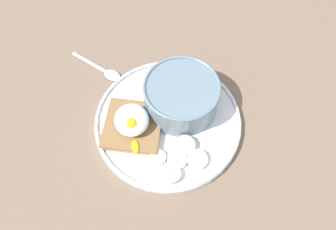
# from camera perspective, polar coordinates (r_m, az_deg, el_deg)

# --- Properties ---
(ground_plane) EXTENTS (1.20, 1.20, 0.02)m
(ground_plane) POSITION_cam_1_polar(r_m,az_deg,el_deg) (0.61, -0.00, -1.83)
(ground_plane) COLOR #715C4B
(ground_plane) RESTS_ON ground
(plate) EXTENTS (0.27, 0.27, 0.02)m
(plate) POSITION_cam_1_polar(r_m,az_deg,el_deg) (0.60, -0.00, -1.03)
(plate) COLOR white
(plate) RESTS_ON ground_plane
(oatmeal_bowl) EXTENTS (0.14, 0.14, 0.06)m
(oatmeal_bowl) POSITION_cam_1_polar(r_m,az_deg,el_deg) (0.58, 2.33, 3.35)
(oatmeal_bowl) COLOR slate
(oatmeal_bowl) RESTS_ON plate
(toast_slice) EXTENTS (0.13, 0.13, 0.02)m
(toast_slice) POSITION_cam_1_polar(r_m,az_deg,el_deg) (0.58, -6.14, -1.93)
(toast_slice) COLOR brown
(toast_slice) RESTS_ON plate
(poached_egg) EXTENTS (0.09, 0.06, 0.04)m
(poached_egg) POSITION_cam_1_polar(r_m,az_deg,el_deg) (0.56, -6.34, -0.94)
(poached_egg) COLOR white
(poached_egg) RESTS_ON toast_slice
(banana_slice_front) EXTENTS (0.04, 0.04, 0.02)m
(banana_slice_front) POSITION_cam_1_polar(r_m,az_deg,el_deg) (0.56, 5.07, -7.73)
(banana_slice_front) COLOR beige
(banana_slice_front) RESTS_ON plate
(banana_slice_left) EXTENTS (0.04, 0.04, 0.01)m
(banana_slice_left) POSITION_cam_1_polar(r_m,az_deg,el_deg) (0.56, -1.78, -7.49)
(banana_slice_left) COLOR beige
(banana_slice_left) RESTS_ON plate
(banana_slice_back) EXTENTS (0.04, 0.04, 0.01)m
(banana_slice_back) POSITION_cam_1_polar(r_m,az_deg,el_deg) (0.56, 1.58, -7.87)
(banana_slice_back) COLOR beige
(banana_slice_back) RESTS_ON plate
(banana_slice_right) EXTENTS (0.04, 0.04, 0.02)m
(banana_slice_right) POSITION_cam_1_polar(r_m,az_deg,el_deg) (0.55, 0.40, -10.20)
(banana_slice_right) COLOR #F2E9BC
(banana_slice_right) RESTS_ON plate
(banana_slice_inner) EXTENTS (0.05, 0.05, 0.02)m
(banana_slice_inner) POSITION_cam_1_polar(r_m,az_deg,el_deg) (0.57, 2.94, -5.35)
(banana_slice_inner) COLOR #FBEDC7
(banana_slice_inner) RESTS_ON plate
(spoon) EXTENTS (0.11, 0.08, 0.01)m
(spoon) POSITION_cam_1_polar(r_m,az_deg,el_deg) (0.68, -11.42, 7.79)
(spoon) COLOR silver
(spoon) RESTS_ON ground_plane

